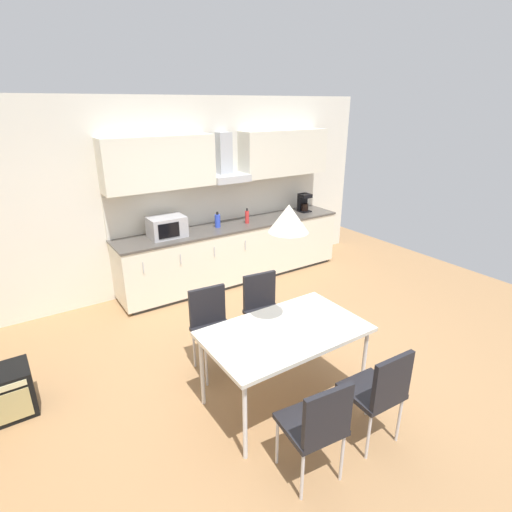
{
  "coord_description": "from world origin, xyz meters",
  "views": [
    {
      "loc": [
        -2.12,
        -2.85,
        2.59
      ],
      "look_at": [
        0.15,
        0.58,
        1.0
      ],
      "focal_mm": 28.0,
      "sensor_mm": 36.0,
      "label": 1
    }
  ],
  "objects_px": {
    "microwave": "(167,227)",
    "pendant_lamp": "(289,218)",
    "chair_near_right": "(380,388)",
    "guitar_amp": "(0,395)",
    "bottle_blue": "(218,221)",
    "bottle_red": "(247,217)",
    "dining_table": "(285,334)",
    "chair_far_right": "(264,305)",
    "chair_far_left": "(212,322)",
    "chair_near_left": "(318,422)",
    "coffee_maker": "(304,203)"
  },
  "relations": [
    {
      "from": "microwave",
      "to": "pendant_lamp",
      "type": "distance_m",
      "value": 2.7
    },
    {
      "from": "dining_table",
      "to": "chair_far_left",
      "type": "height_order",
      "value": "chair_far_left"
    },
    {
      "from": "bottle_blue",
      "to": "chair_far_right",
      "type": "relative_size",
      "value": 0.26
    },
    {
      "from": "bottle_blue",
      "to": "chair_near_right",
      "type": "bearing_deg",
      "value": -97.47
    },
    {
      "from": "microwave",
      "to": "chair_far_left",
      "type": "relative_size",
      "value": 0.55
    },
    {
      "from": "coffee_maker",
      "to": "chair_near_right",
      "type": "bearing_deg",
      "value": -121.19
    },
    {
      "from": "microwave",
      "to": "pendant_lamp",
      "type": "xyz_separation_m",
      "value": [
        0.02,
        -2.61,
        0.73
      ]
    },
    {
      "from": "chair_near_right",
      "to": "bottle_red",
      "type": "bearing_deg",
      "value": 74.71
    },
    {
      "from": "chair_near_left",
      "to": "chair_far_left",
      "type": "bearing_deg",
      "value": 89.42
    },
    {
      "from": "dining_table",
      "to": "microwave",
      "type": "bearing_deg",
      "value": 90.45
    },
    {
      "from": "bottle_blue",
      "to": "guitar_amp",
      "type": "bearing_deg",
      "value": -154.09
    },
    {
      "from": "dining_table",
      "to": "guitar_amp",
      "type": "distance_m",
      "value": 2.53
    },
    {
      "from": "microwave",
      "to": "chair_near_left",
      "type": "xyz_separation_m",
      "value": [
        -0.3,
        -3.41,
        -0.49
      ]
    },
    {
      "from": "dining_table",
      "to": "chair_far_left",
      "type": "relative_size",
      "value": 1.61
    },
    {
      "from": "microwave",
      "to": "bottle_red",
      "type": "bearing_deg",
      "value": -2.05
    },
    {
      "from": "chair_far_left",
      "to": "coffee_maker",
      "type": "bearing_deg",
      "value": 34.15
    },
    {
      "from": "bottle_blue",
      "to": "guitar_amp",
      "type": "height_order",
      "value": "bottle_blue"
    },
    {
      "from": "bottle_blue",
      "to": "dining_table",
      "type": "distance_m",
      "value": 2.75
    },
    {
      "from": "chair_near_right",
      "to": "guitar_amp",
      "type": "bearing_deg",
      "value": 141.25
    },
    {
      "from": "chair_far_right",
      "to": "pendant_lamp",
      "type": "bearing_deg",
      "value": -112.09
    },
    {
      "from": "microwave",
      "to": "coffee_maker",
      "type": "relative_size",
      "value": 1.6
    },
    {
      "from": "coffee_maker",
      "to": "pendant_lamp",
      "type": "relative_size",
      "value": 0.94
    },
    {
      "from": "bottle_blue",
      "to": "pendant_lamp",
      "type": "relative_size",
      "value": 0.72
    },
    {
      "from": "microwave",
      "to": "bottle_red",
      "type": "height_order",
      "value": "microwave"
    },
    {
      "from": "chair_near_right",
      "to": "pendant_lamp",
      "type": "distance_m",
      "value": 1.49
    },
    {
      "from": "chair_near_left",
      "to": "chair_far_right",
      "type": "bearing_deg",
      "value": 67.93
    },
    {
      "from": "bottle_red",
      "to": "chair_far_right",
      "type": "relative_size",
      "value": 0.26
    },
    {
      "from": "microwave",
      "to": "bottle_blue",
      "type": "height_order",
      "value": "microwave"
    },
    {
      "from": "chair_near_left",
      "to": "pendant_lamp",
      "type": "height_order",
      "value": "pendant_lamp"
    },
    {
      "from": "bottle_red",
      "to": "chair_near_right",
      "type": "height_order",
      "value": "bottle_red"
    },
    {
      "from": "coffee_maker",
      "to": "bottle_blue",
      "type": "height_order",
      "value": "coffee_maker"
    },
    {
      "from": "dining_table",
      "to": "chair_far_left",
      "type": "bearing_deg",
      "value": 111.03
    },
    {
      "from": "chair_far_left",
      "to": "guitar_amp",
      "type": "relative_size",
      "value": 1.67
    },
    {
      "from": "bottle_blue",
      "to": "microwave",
      "type": "bearing_deg",
      "value": -178.72
    },
    {
      "from": "chair_near_left",
      "to": "bottle_blue",
      "type": "bearing_deg",
      "value": 72.41
    },
    {
      "from": "bottle_red",
      "to": "guitar_amp",
      "type": "bearing_deg",
      "value": -158.17
    },
    {
      "from": "dining_table",
      "to": "chair_far_right",
      "type": "xyz_separation_m",
      "value": [
        0.33,
        0.8,
        -0.17
      ]
    },
    {
      "from": "microwave",
      "to": "pendant_lamp",
      "type": "relative_size",
      "value": 1.5
    },
    {
      "from": "guitar_amp",
      "to": "chair_far_right",
      "type": "bearing_deg",
      "value": -8.97
    },
    {
      "from": "bottle_blue",
      "to": "pendant_lamp",
      "type": "height_order",
      "value": "pendant_lamp"
    },
    {
      "from": "chair_near_left",
      "to": "pendant_lamp",
      "type": "relative_size",
      "value": 2.72
    },
    {
      "from": "chair_far_right",
      "to": "chair_near_right",
      "type": "height_order",
      "value": "same"
    },
    {
      "from": "chair_far_left",
      "to": "chair_near_left",
      "type": "relative_size",
      "value": 1.0
    },
    {
      "from": "dining_table",
      "to": "pendant_lamp",
      "type": "bearing_deg",
      "value": -45.0
    },
    {
      "from": "microwave",
      "to": "guitar_amp",
      "type": "bearing_deg",
      "value": -146.83
    },
    {
      "from": "chair_near_right",
      "to": "chair_near_left",
      "type": "bearing_deg",
      "value": 179.96
    },
    {
      "from": "microwave",
      "to": "chair_near_left",
      "type": "relative_size",
      "value": 0.55
    },
    {
      "from": "microwave",
      "to": "dining_table",
      "type": "height_order",
      "value": "microwave"
    },
    {
      "from": "bottle_blue",
      "to": "bottle_red",
      "type": "relative_size",
      "value": 1.0
    },
    {
      "from": "chair_far_right",
      "to": "chair_near_left",
      "type": "xyz_separation_m",
      "value": [
        -0.65,
        -1.6,
        0.0
      ]
    }
  ]
}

